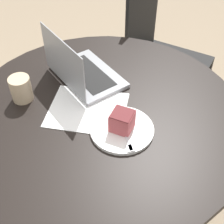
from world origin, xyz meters
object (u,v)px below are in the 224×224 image
plate (122,129)px  coffee_glass (21,89)px  laptop (82,72)px  chair (159,57)px

plate → coffee_glass: bearing=168.9°
coffee_glass → laptop: bearing=40.6°
chair → plate: 0.89m
plate → coffee_glass: coffee_glass is taller
plate → laptop: size_ratio=0.60×
chair → plate: (-0.06, -0.85, 0.25)m
chair → laptop: bearing=-7.8°
chair → coffee_glass: (-0.46, -0.77, 0.30)m
chair → laptop: laptop is taller
plate → coffee_glass: (-0.41, 0.08, 0.04)m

